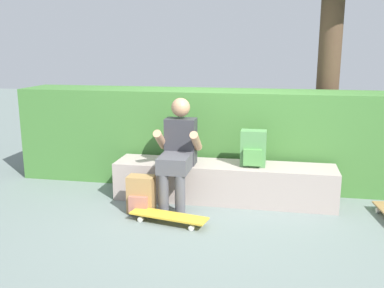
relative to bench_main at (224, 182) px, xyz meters
The scene contains 7 objects.
ground_plane 0.39m from the bench_main, 90.00° to the right, with size 24.00×24.00×0.00m, color slate.
bench_main is the anchor object (origin of this frame).
person_skater 0.68m from the bench_main, 155.74° to the right, with size 0.49×0.62×1.18m.
skateboard_near_person 0.92m from the bench_main, 120.24° to the right, with size 0.82×0.36×0.09m.
backpack_on_bench 0.52m from the bench_main, ahead, with size 0.28×0.23×0.40m.
backpack_on_ground 0.98m from the bench_main, 146.36° to the right, with size 0.28×0.23×0.40m.
hedge_row 0.82m from the bench_main, 71.48° to the left, with size 5.94×0.70×1.20m.
Camera 1 is at (0.55, -4.42, 1.74)m, focal length 40.67 mm.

